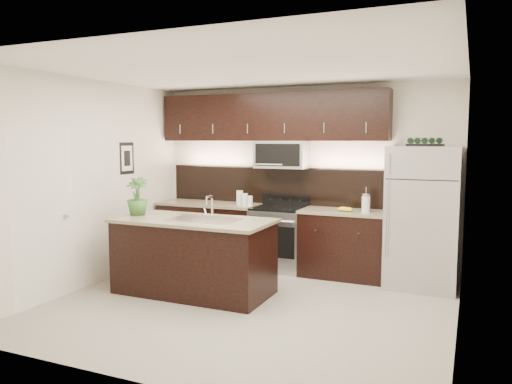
% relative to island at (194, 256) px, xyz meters
% --- Properties ---
extents(ground, '(4.50, 4.50, 0.00)m').
position_rel_island_xyz_m(ground, '(0.82, -0.20, -0.47)').
color(ground, gray).
rests_on(ground, ground).
extents(room_walls, '(4.52, 4.02, 2.71)m').
position_rel_island_xyz_m(room_walls, '(0.71, -0.24, 1.22)').
color(room_walls, silver).
rests_on(room_walls, ground).
extents(counter_run, '(3.51, 0.65, 0.94)m').
position_rel_island_xyz_m(counter_run, '(0.36, 1.49, -0.00)').
color(counter_run, black).
rests_on(counter_run, ground).
extents(upper_fixtures, '(3.49, 0.40, 1.66)m').
position_rel_island_xyz_m(upper_fixtures, '(0.39, 1.64, 1.67)').
color(upper_fixtures, black).
rests_on(upper_fixtures, counter_run).
extents(island, '(1.96, 0.96, 0.94)m').
position_rel_island_xyz_m(island, '(0.00, 0.00, 0.00)').
color(island, black).
rests_on(island, ground).
extents(sink_faucet, '(0.84, 0.50, 0.28)m').
position_rel_island_xyz_m(sink_faucet, '(0.15, 0.01, 0.48)').
color(sink_faucet, silver).
rests_on(sink_faucet, island).
extents(refrigerator, '(0.88, 0.80, 1.83)m').
position_rel_island_xyz_m(refrigerator, '(2.58, 1.43, 0.45)').
color(refrigerator, '#B2B2B7').
rests_on(refrigerator, ground).
extents(wine_rack, '(0.45, 0.28, 0.11)m').
position_rel_island_xyz_m(wine_rack, '(2.58, 1.43, 1.41)').
color(wine_rack, black).
rests_on(wine_rack, refrigerator).
extents(plant, '(0.35, 0.35, 0.49)m').
position_rel_island_xyz_m(plant, '(-0.83, -0.01, 0.71)').
color(plant, '#325F26').
rests_on(plant, island).
extents(canisters, '(0.30, 0.19, 0.22)m').
position_rel_island_xyz_m(canisters, '(0.03, 1.40, 0.56)').
color(canisters, silver).
rests_on(canisters, counter_run).
extents(french_press, '(0.11, 0.11, 0.33)m').
position_rel_island_xyz_m(french_press, '(1.84, 1.44, 0.59)').
color(french_press, silver).
rests_on(french_press, counter_run).
extents(bananas, '(0.24, 0.20, 0.06)m').
position_rel_island_xyz_m(bananas, '(1.53, 1.41, 0.50)').
color(bananas, yellow).
rests_on(bananas, counter_run).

